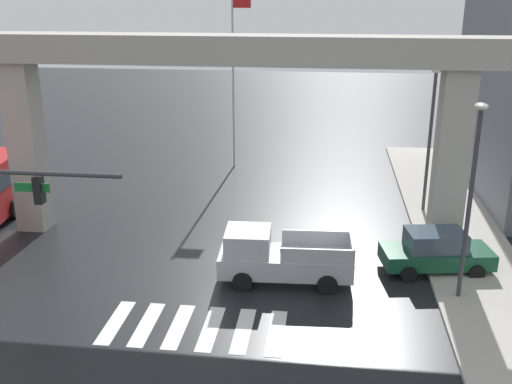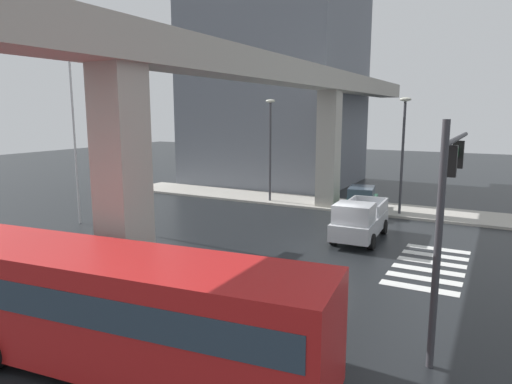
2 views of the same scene
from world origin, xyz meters
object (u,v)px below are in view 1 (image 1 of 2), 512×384
Objects in this scene: sedan_dark_green at (436,251)px; flagpole at (234,70)px; pickup_truck at (278,257)px; street_lamp_mid_block at (431,124)px; street_lamp_near_corner at (472,181)px.

flagpole reaches higher than sedan_dark_green.
street_lamp_mid_block is at bearing 51.20° from pickup_truck.
street_lamp_mid_block is 0.69× the size of flagpole.
street_lamp_near_corner is (6.68, -0.69, 3.57)m from pickup_truck.
sedan_dark_green is 4.38m from street_lamp_near_corner.
flagpole reaches higher than pickup_truck.
street_lamp_mid_block reaches higher than pickup_truck.
street_lamp_near_corner is 19.25m from flagpole.
street_lamp_mid_block is 12.83m from flagpole.
sedan_dark_green is 0.63× the size of street_lamp_near_corner.
pickup_truck is at bearing -128.80° from street_lamp_mid_block.
street_lamp_mid_block reaches higher than sedan_dark_green.
street_lamp_mid_block is (0.00, 9.00, 0.00)m from street_lamp_near_corner.
street_lamp_near_corner is at bearing -5.90° from pickup_truck.
pickup_truck is at bearing -165.55° from sedan_dark_green.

